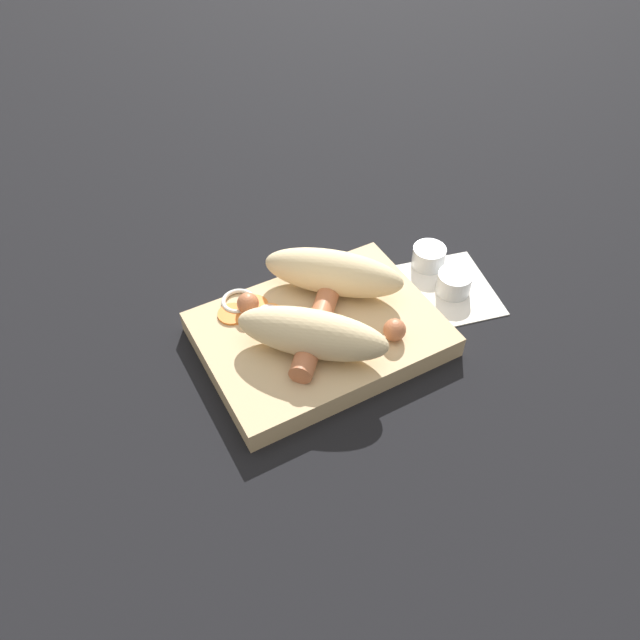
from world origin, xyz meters
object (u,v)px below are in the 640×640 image
food_tray (320,334)px  condiment_cup_near (454,284)px  sausage (320,316)px  condiment_cup_far (428,258)px  bread_roll (323,302)px

food_tray → condiment_cup_near: size_ratio=6.24×
sausage → condiment_cup_near: sausage is taller
food_tray → sausage: sausage is taller
condiment_cup_far → food_tray: bearing=14.7°
food_tray → condiment_cup_far: 0.20m
food_tray → bread_roll: bearing=-137.3°
sausage → condiment_cup_far: sausage is taller
food_tray → condiment_cup_far: bearing=-165.3°
condiment_cup_far → sausage: bearing=14.0°
bread_roll → sausage: bearing=35.4°
sausage → condiment_cup_near: (-0.19, 0.01, -0.03)m
condiment_cup_near → condiment_cup_far: size_ratio=1.00×
food_tray → sausage: size_ratio=1.77×
food_tray → sausage: (-0.00, -0.00, 0.03)m
condiment_cup_near → condiment_cup_far: (-0.00, -0.06, 0.00)m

